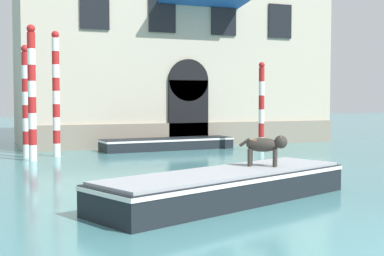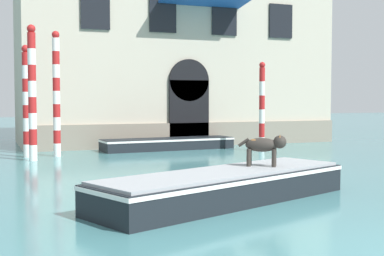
{
  "view_description": "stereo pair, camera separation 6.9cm",
  "coord_description": "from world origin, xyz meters",
  "px_view_note": "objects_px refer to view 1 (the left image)",
  "views": [
    {
      "loc": [
        -6.25,
        -4.99,
        2.18
      ],
      "look_at": [
        0.16,
        11.32,
        1.2
      ],
      "focal_mm": 50.0,
      "sensor_mm": 36.0,
      "label": 1
    },
    {
      "loc": [
        -6.19,
        -5.01,
        2.18
      ],
      "look_at": [
        0.16,
        11.32,
        1.2
      ],
      "focal_mm": 50.0,
      "sensor_mm": 36.0,
      "label": 2
    }
  ],
  "objects_px": {
    "boat_moored_near_palazzo": "(168,144)",
    "mooring_pole_0": "(26,101)",
    "boat_foreground": "(226,185)",
    "mooring_pole_1": "(32,92)",
    "mooring_pole_2": "(261,106)",
    "mooring_pole_3": "(56,93)",
    "dog_on_deck": "(266,145)"
  },
  "relations": [
    {
      "from": "mooring_pole_0",
      "to": "mooring_pole_2",
      "type": "relative_size",
      "value": 1.13
    },
    {
      "from": "boat_foreground",
      "to": "boat_moored_near_palazzo",
      "type": "xyz_separation_m",
      "value": [
        2.57,
        11.35,
        -0.1
      ]
    },
    {
      "from": "boat_foreground",
      "to": "mooring_pole_1",
      "type": "xyz_separation_m",
      "value": [
        -3.13,
        9.14,
        2.03
      ]
    },
    {
      "from": "boat_foreground",
      "to": "dog_on_deck",
      "type": "height_order",
      "value": "dog_on_deck"
    },
    {
      "from": "mooring_pole_0",
      "to": "dog_on_deck",
      "type": "bearing_deg",
      "value": -66.37
    },
    {
      "from": "boat_moored_near_palazzo",
      "to": "mooring_pole_1",
      "type": "xyz_separation_m",
      "value": [
        -5.69,
        -2.2,
        2.12
      ]
    },
    {
      "from": "boat_moored_near_palazzo",
      "to": "mooring_pole_0",
      "type": "height_order",
      "value": "mooring_pole_0"
    },
    {
      "from": "mooring_pole_0",
      "to": "mooring_pole_3",
      "type": "height_order",
      "value": "mooring_pole_3"
    },
    {
      "from": "boat_moored_near_palazzo",
      "to": "mooring_pole_1",
      "type": "relative_size",
      "value": 1.23
    },
    {
      "from": "dog_on_deck",
      "to": "boat_moored_near_palazzo",
      "type": "bearing_deg",
      "value": 115.11
    },
    {
      "from": "mooring_pole_3",
      "to": "boat_foreground",
      "type": "bearing_deg",
      "value": -78.12
    },
    {
      "from": "dog_on_deck",
      "to": "mooring_pole_0",
      "type": "relative_size",
      "value": 0.23
    },
    {
      "from": "dog_on_deck",
      "to": "mooring_pole_1",
      "type": "xyz_separation_m",
      "value": [
        -4.27,
        8.78,
        1.25
      ]
    },
    {
      "from": "mooring_pole_1",
      "to": "mooring_pole_2",
      "type": "xyz_separation_m",
      "value": [
        9.09,
        0.18,
        -0.53
      ]
    },
    {
      "from": "mooring_pole_0",
      "to": "mooring_pole_3",
      "type": "distance_m",
      "value": 1.11
    },
    {
      "from": "boat_foreground",
      "to": "boat_moored_near_palazzo",
      "type": "distance_m",
      "value": 11.63
    },
    {
      "from": "boat_moored_near_palazzo",
      "to": "mooring_pole_1",
      "type": "bearing_deg",
      "value": -162.94
    },
    {
      "from": "mooring_pole_1",
      "to": "mooring_pole_3",
      "type": "distance_m",
      "value": 1.51
    },
    {
      "from": "dog_on_deck",
      "to": "mooring_pole_2",
      "type": "relative_size",
      "value": 0.26
    },
    {
      "from": "dog_on_deck",
      "to": "mooring_pole_3",
      "type": "xyz_separation_m",
      "value": [
        -3.31,
        9.94,
        1.23
      ]
    },
    {
      "from": "boat_foreground",
      "to": "mooring_pole_1",
      "type": "distance_m",
      "value": 9.87
    },
    {
      "from": "boat_foreground",
      "to": "mooring_pole_2",
      "type": "bearing_deg",
      "value": 36.12
    },
    {
      "from": "mooring_pole_0",
      "to": "boat_moored_near_palazzo",
      "type": "bearing_deg",
      "value": 9.52
    },
    {
      "from": "boat_moored_near_palazzo",
      "to": "mooring_pole_3",
      "type": "distance_m",
      "value": 5.28
    },
    {
      "from": "boat_moored_near_palazzo",
      "to": "mooring_pole_1",
      "type": "height_order",
      "value": "mooring_pole_1"
    },
    {
      "from": "boat_moored_near_palazzo",
      "to": "mooring_pole_2",
      "type": "distance_m",
      "value": 4.26
    },
    {
      "from": "mooring_pole_0",
      "to": "mooring_pole_2",
      "type": "height_order",
      "value": "mooring_pole_0"
    },
    {
      "from": "mooring_pole_0",
      "to": "mooring_pole_1",
      "type": "bearing_deg",
      "value": -84.86
    },
    {
      "from": "mooring_pole_0",
      "to": "boat_foreground",
      "type": "bearing_deg",
      "value": -72.67
    },
    {
      "from": "boat_foreground",
      "to": "mooring_pole_0",
      "type": "distance_m",
      "value": 11.0
    },
    {
      "from": "dog_on_deck",
      "to": "mooring_pole_3",
      "type": "height_order",
      "value": "mooring_pole_3"
    },
    {
      "from": "mooring_pole_3",
      "to": "boat_moored_near_palazzo",
      "type": "bearing_deg",
      "value": 12.44
    }
  ]
}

